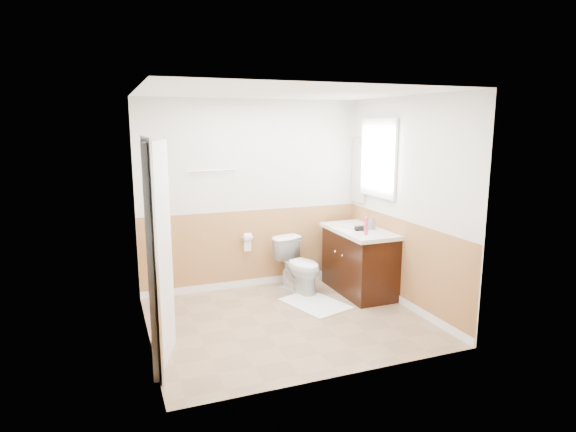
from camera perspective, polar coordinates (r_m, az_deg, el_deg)
name	(u,v)px	position (r m, az deg, el deg)	size (l,w,h in m)	color
floor	(288,320)	(5.55, -0.04, -12.28)	(3.00, 3.00, 0.00)	#8C7051
ceiling	(288,92)	(5.11, -0.04, 14.45)	(3.00, 3.00, 0.00)	white
wall_back	(253,195)	(6.40, -4.22, 2.48)	(3.00, 3.00, 0.00)	silver
wall_front	(344,238)	(4.02, 6.63, -2.60)	(3.00, 3.00, 0.00)	silver
wall_left	(143,222)	(4.86, -16.78, -0.65)	(3.00, 3.00, 0.00)	silver
wall_right	(405,203)	(5.88, 13.73, 1.45)	(3.00, 3.00, 0.00)	silver
wainscot_back	(254,250)	(6.54, -4.10, -4.05)	(3.00, 3.00, 0.00)	#A67542
wainscot_front	(341,322)	(4.27, 6.33, -12.40)	(3.00, 3.00, 0.00)	#A67542
wainscot_left	(149,295)	(5.06, -16.17, -8.99)	(2.60, 2.60, 0.00)	#A67542
wainscot_right	(402,264)	(6.04, 13.32, -5.58)	(2.60, 2.60, 0.00)	#A67542
toilet	(299,265)	(6.34, 1.34, -5.88)	(0.40, 0.69, 0.71)	white
bath_mat	(315,304)	(6.01, 3.22, -10.34)	(0.55, 0.80, 0.02)	white
vanity_cabinet	(359,262)	(6.38, 8.43, -5.47)	(0.55, 1.10, 0.80)	black
vanity_knob_left	(342,256)	(6.11, 6.47, -4.68)	(0.03, 0.03, 0.03)	silver
vanity_knob_right	(335,252)	(6.28, 5.63, -4.23)	(0.03, 0.03, 0.03)	silver
countertop	(359,231)	(6.26, 8.46, -1.75)	(0.60, 1.15, 0.05)	silver
sink_basin	(354,226)	(6.39, 7.89, -1.16)	(0.36, 0.36, 0.02)	white
faucet	(367,220)	(6.47, 9.30, -0.52)	(0.02, 0.02, 0.14)	#BCBBC2
lotion_bottle	(366,226)	(5.92, 9.23, -1.16)	(0.05, 0.05, 0.22)	#D63760
soap_dispenser	(371,222)	(6.24, 9.87, -0.75)	(0.08, 0.08, 0.18)	gray
hair_dryer_body	(360,228)	(6.15, 8.59, -1.41)	(0.07, 0.07, 0.14)	black
hair_dryer_handle	(357,230)	(6.17, 8.18, -1.64)	(0.03, 0.03, 0.07)	black
mirror_panel	(359,170)	(6.76, 8.36, 5.41)	(0.02, 0.35, 0.90)	silver
window_frame	(378,158)	(6.30, 10.66, 6.77)	(0.04, 0.80, 1.00)	white
window_glass	(379,158)	(6.31, 10.78, 6.77)	(0.01, 0.70, 0.90)	white
door	(161,255)	(4.48, -14.88, -4.52)	(0.05, 0.80, 2.04)	white
door_frame	(152,255)	(4.48, -15.86, -4.47)	(0.02, 0.92, 2.10)	white
door_knob	(163,253)	(4.83, -14.57, -4.28)	(0.06, 0.06, 0.06)	silver
towel_bar	(212,171)	(6.17, -9.04, 5.34)	(0.02, 0.02, 0.62)	silver
tp_holder_bar	(248,237)	(6.41, -4.82, -2.53)	(0.02, 0.02, 0.14)	silver
tp_roll	(248,237)	(6.41, -4.82, -2.53)	(0.11, 0.11, 0.10)	white
tp_sheet	(248,245)	(6.43, -4.81, -3.48)	(0.10, 0.01, 0.16)	white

